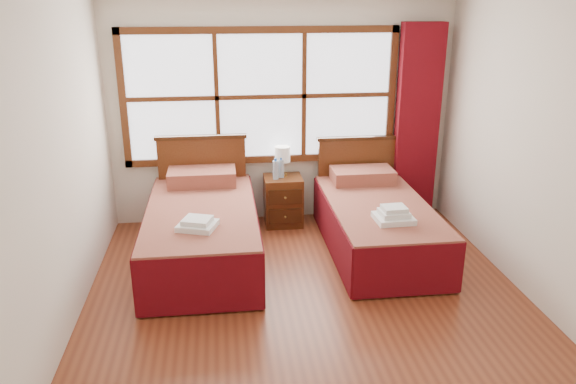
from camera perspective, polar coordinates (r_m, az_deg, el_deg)
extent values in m
plane|color=brown|center=(5.01, 2.41, -12.05)|extent=(4.50, 4.50, 0.00)
plane|color=silver|center=(6.63, -0.61, 8.06)|extent=(4.00, 0.00, 4.00)
plane|color=silver|center=(4.59, -22.82, 1.21)|extent=(0.00, 4.50, 4.50)
plane|color=silver|center=(5.18, 25.04, 2.89)|extent=(0.00, 4.50, 4.50)
cube|color=white|center=(6.54, -2.80, 9.66)|extent=(3.00, 0.02, 1.40)
cube|color=#532912|center=(6.69, -2.68, 3.37)|extent=(3.16, 0.06, 0.08)
cube|color=#532912|center=(6.43, -2.90, 16.13)|extent=(3.16, 0.06, 0.08)
cube|color=#532912|center=(6.59, -16.43, 8.97)|extent=(0.08, 0.06, 1.56)
cube|color=#532912|center=(6.81, 10.44, 9.76)|extent=(0.08, 0.06, 1.56)
cube|color=#532912|center=(6.50, -7.24, 9.47)|extent=(0.05, 0.05, 1.40)
cube|color=#532912|center=(6.57, 1.63, 9.73)|extent=(0.05, 0.05, 1.40)
cube|color=#532912|center=(6.52, -2.79, 9.63)|extent=(3.00, 0.05, 0.05)
cube|color=maroon|center=(6.88, 12.98, 6.89)|extent=(0.50, 0.16, 2.30)
cube|color=#371B0B|center=(5.88, -8.63, -5.46)|extent=(0.97, 1.94, 0.32)
cube|color=maroon|center=(5.77, -8.78, -2.85)|extent=(1.08, 2.15, 0.26)
cube|color=#630A12|center=(5.87, -13.99, -4.48)|extent=(0.03, 2.15, 0.54)
cube|color=#630A12|center=(5.83, -3.37, -4.07)|extent=(0.03, 2.15, 0.54)
cube|color=#630A12|center=(4.87, -8.95, -9.36)|extent=(1.08, 0.03, 0.54)
cube|color=maroon|center=(6.42, -8.73, 1.57)|extent=(0.76, 0.44, 0.17)
cube|color=#532912|center=(6.69, -8.63, 1.06)|extent=(1.01, 0.06, 1.05)
cube|color=#371B0B|center=(6.54, -8.86, 5.53)|extent=(1.05, 0.08, 0.04)
cube|color=#371B0B|center=(6.10, 9.04, -4.64)|extent=(0.90, 1.81, 0.30)
cube|color=maroon|center=(6.00, 9.18, -2.28)|extent=(1.01, 2.01, 0.25)
cube|color=#630A12|center=(5.94, 4.38, -3.84)|extent=(0.03, 2.01, 0.50)
cube|color=#630A12|center=(6.21, 13.61, -3.29)|extent=(0.03, 2.01, 0.50)
cube|color=#630A12|center=(5.19, 12.10, -7.85)|extent=(1.01, 0.03, 0.50)
cube|color=maroon|center=(6.59, 7.56, 1.69)|extent=(0.71, 0.41, 0.16)
cube|color=#532912|center=(6.89, 6.94, 1.40)|extent=(0.94, 0.06, 0.98)
cube|color=#371B0B|center=(6.75, 7.11, 5.45)|extent=(0.98, 0.08, 0.04)
cube|color=#532912|center=(6.66, -0.50, -0.88)|extent=(0.44, 0.39, 0.59)
cube|color=#371B0B|center=(6.51, -0.29, -2.49)|extent=(0.39, 0.02, 0.18)
cube|color=#371B0B|center=(6.43, -0.29, -0.55)|extent=(0.39, 0.02, 0.18)
sphere|color=olive|center=(6.50, -0.27, -2.55)|extent=(0.03, 0.03, 0.03)
sphere|color=olive|center=(6.41, -0.27, -0.60)|extent=(0.03, 0.03, 0.03)
cube|color=white|center=(5.24, -9.18, -3.38)|extent=(0.41, 0.38, 0.05)
cube|color=white|center=(5.22, -9.20, -2.89)|extent=(0.31, 0.29, 0.05)
cube|color=white|center=(5.52, 10.67, -2.64)|extent=(0.37, 0.33, 0.06)
cube|color=white|center=(5.50, 10.71, -2.13)|extent=(0.28, 0.25, 0.05)
cube|color=white|center=(5.48, 10.74, -1.67)|extent=(0.23, 0.20, 0.04)
cylinder|color=gold|center=(6.63, -0.56, 1.79)|extent=(0.11, 0.11, 0.02)
cylinder|color=gold|center=(6.61, -0.56, 2.50)|extent=(0.02, 0.02, 0.15)
cylinder|color=silver|center=(6.56, -0.57, 3.88)|extent=(0.18, 0.18, 0.18)
cylinder|color=#A1BBCF|center=(6.47, -1.27, 2.25)|extent=(0.07, 0.07, 0.22)
cylinder|color=blue|center=(6.43, -1.28, 3.31)|extent=(0.03, 0.03, 0.03)
cylinder|color=#A1BBCF|center=(6.53, -0.69, 2.40)|extent=(0.06, 0.06, 0.21)
cylinder|color=blue|center=(6.50, -0.70, 3.42)|extent=(0.03, 0.03, 0.03)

